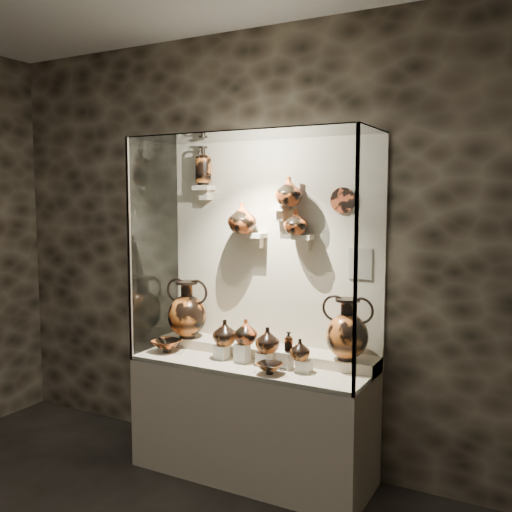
% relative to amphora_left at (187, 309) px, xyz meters
% --- Properties ---
extents(wall_back, '(5.00, 0.02, 3.20)m').
position_rel_amphora_left_xyz_m(wall_back, '(0.63, 0.21, 0.48)').
color(wall_back, black).
rests_on(wall_back, ground).
extents(plinth, '(1.70, 0.60, 0.80)m').
position_rel_amphora_left_xyz_m(plinth, '(0.63, -0.11, -0.72)').
color(plinth, beige).
rests_on(plinth, floor).
extents(front_tier, '(1.68, 0.58, 0.03)m').
position_rel_amphora_left_xyz_m(front_tier, '(0.63, -0.11, -0.31)').
color(front_tier, '#C4B398').
rests_on(front_tier, plinth).
extents(rear_tier, '(1.70, 0.25, 0.10)m').
position_rel_amphora_left_xyz_m(rear_tier, '(0.63, 0.06, -0.27)').
color(rear_tier, '#C4B398').
rests_on(rear_tier, plinth).
extents(back_panel, '(1.70, 0.03, 1.60)m').
position_rel_amphora_left_xyz_m(back_panel, '(0.63, 0.20, 0.48)').
color(back_panel, beige).
rests_on(back_panel, plinth).
extents(glass_front, '(1.70, 0.01, 1.60)m').
position_rel_amphora_left_xyz_m(glass_front, '(0.63, -0.41, 0.48)').
color(glass_front, white).
rests_on(glass_front, plinth).
extents(glass_left, '(0.01, 0.60, 1.60)m').
position_rel_amphora_left_xyz_m(glass_left, '(-0.22, -0.11, 0.48)').
color(glass_left, white).
rests_on(glass_left, plinth).
extents(glass_right, '(0.01, 0.60, 1.60)m').
position_rel_amphora_left_xyz_m(glass_right, '(1.48, -0.11, 0.48)').
color(glass_right, white).
rests_on(glass_right, plinth).
extents(glass_top, '(1.70, 0.60, 0.01)m').
position_rel_amphora_left_xyz_m(glass_top, '(0.63, -0.11, 1.27)').
color(glass_top, white).
rests_on(glass_top, back_panel).
extents(frame_post_left, '(0.02, 0.02, 1.60)m').
position_rel_amphora_left_xyz_m(frame_post_left, '(-0.21, -0.40, 0.48)').
color(frame_post_left, gray).
rests_on(frame_post_left, plinth).
extents(frame_post_right, '(0.02, 0.02, 1.60)m').
position_rel_amphora_left_xyz_m(frame_post_right, '(1.47, -0.40, 0.48)').
color(frame_post_right, gray).
rests_on(frame_post_right, plinth).
extents(pedestal_a, '(0.09, 0.09, 0.10)m').
position_rel_amphora_left_xyz_m(pedestal_a, '(0.41, -0.16, -0.24)').
color(pedestal_a, silver).
rests_on(pedestal_a, front_tier).
extents(pedestal_b, '(0.09, 0.09, 0.13)m').
position_rel_amphora_left_xyz_m(pedestal_b, '(0.58, -0.16, -0.23)').
color(pedestal_b, silver).
rests_on(pedestal_b, front_tier).
extents(pedestal_c, '(0.09, 0.09, 0.09)m').
position_rel_amphora_left_xyz_m(pedestal_c, '(0.75, -0.16, -0.25)').
color(pedestal_c, silver).
rests_on(pedestal_c, front_tier).
extents(pedestal_d, '(0.09, 0.09, 0.12)m').
position_rel_amphora_left_xyz_m(pedestal_d, '(0.91, -0.16, -0.23)').
color(pedestal_d, silver).
rests_on(pedestal_d, front_tier).
extents(pedestal_e, '(0.09, 0.09, 0.08)m').
position_rel_amphora_left_xyz_m(pedestal_e, '(1.05, -0.16, -0.25)').
color(pedestal_e, silver).
rests_on(pedestal_e, front_tier).
extents(bracket_ul, '(0.14, 0.12, 0.04)m').
position_rel_amphora_left_xyz_m(bracket_ul, '(0.08, 0.13, 0.93)').
color(bracket_ul, beige).
rests_on(bracket_ul, back_panel).
extents(bracket_ca, '(0.14, 0.12, 0.04)m').
position_rel_amphora_left_xyz_m(bracket_ca, '(0.53, 0.13, 0.58)').
color(bracket_ca, beige).
rests_on(bracket_ca, back_panel).
extents(bracket_cb, '(0.10, 0.12, 0.04)m').
position_rel_amphora_left_xyz_m(bracket_cb, '(0.73, 0.13, 0.78)').
color(bracket_cb, beige).
rests_on(bracket_cb, back_panel).
extents(bracket_cc, '(0.14, 0.12, 0.04)m').
position_rel_amphora_left_xyz_m(bracket_cc, '(0.91, 0.13, 0.58)').
color(bracket_cc, beige).
rests_on(bracket_cc, back_panel).
extents(amphora_left, '(0.37, 0.37, 0.44)m').
position_rel_amphora_left_xyz_m(amphora_left, '(0.00, 0.00, 0.00)').
color(amphora_left, '#9E501E').
rests_on(amphora_left, rear_tier).
extents(amphora_right, '(0.41, 0.41, 0.42)m').
position_rel_amphora_left_xyz_m(amphora_right, '(1.28, 0.01, -0.01)').
color(amphora_right, '#9E501E').
rests_on(amphora_right, rear_tier).
extents(jug_a, '(0.18, 0.18, 0.18)m').
position_rel_amphora_left_xyz_m(jug_a, '(0.43, -0.15, -0.10)').
color(jug_a, '#9E501E').
rests_on(jug_a, pedestal_a).
extents(jug_b, '(0.22, 0.22, 0.17)m').
position_rel_amphora_left_xyz_m(jug_b, '(0.60, -0.15, -0.08)').
color(jug_b, '#BC4F21').
rests_on(jug_b, pedestal_b).
extents(jug_c, '(0.17, 0.17, 0.18)m').
position_rel_amphora_left_xyz_m(jug_c, '(0.77, -0.15, -0.11)').
color(jug_c, '#9E501E').
rests_on(jug_c, pedestal_c).
extents(jug_e, '(0.14, 0.14, 0.14)m').
position_rel_amphora_left_xyz_m(jug_e, '(1.03, -0.18, -0.14)').
color(jug_e, '#9E501E').
rests_on(jug_e, pedestal_e).
extents(lekythos_small, '(0.09, 0.09, 0.15)m').
position_rel_amphora_left_xyz_m(lekythos_small, '(0.94, -0.17, -0.09)').
color(lekythos_small, '#BC4F21').
rests_on(lekythos_small, pedestal_d).
extents(kylix_left, '(0.30, 0.26, 0.11)m').
position_rel_amphora_left_xyz_m(kylix_left, '(-0.04, -0.20, -0.24)').
color(kylix_left, '#BC4F21').
rests_on(kylix_left, front_tier).
extents(kylix_right, '(0.24, 0.21, 0.09)m').
position_rel_amphora_left_xyz_m(kylix_right, '(0.87, -0.31, -0.25)').
color(kylix_right, '#9E501E').
rests_on(kylix_right, front_tier).
extents(lekythos_tall, '(0.17, 0.17, 0.33)m').
position_rel_amphora_left_xyz_m(lekythos_tall, '(0.09, 0.11, 1.11)').
color(lekythos_tall, '#9E501E').
rests_on(lekythos_tall, bracket_ul).
extents(ovoid_vase_a, '(0.27, 0.27, 0.22)m').
position_rel_amphora_left_xyz_m(ovoid_vase_a, '(0.45, 0.07, 0.71)').
color(ovoid_vase_a, '#BC4F21').
rests_on(ovoid_vase_a, bracket_ca).
extents(ovoid_vase_b, '(0.23, 0.23, 0.20)m').
position_rel_amphora_left_xyz_m(ovoid_vase_b, '(0.82, 0.08, 0.90)').
color(ovoid_vase_b, '#BC4F21').
rests_on(ovoid_vase_b, bracket_cb).
extents(ovoid_vase_c, '(0.21, 0.21, 0.18)m').
position_rel_amphora_left_xyz_m(ovoid_vase_c, '(0.87, 0.09, 0.68)').
color(ovoid_vase_c, '#BC4F21').
rests_on(ovoid_vase_c, bracket_cc).
extents(wall_plate, '(0.18, 0.02, 0.18)m').
position_rel_amphora_left_xyz_m(wall_plate, '(1.18, 0.18, 0.84)').
color(wall_plate, '#B24623').
rests_on(wall_plate, back_panel).
extents(info_placard, '(0.16, 0.01, 0.21)m').
position_rel_amphora_left_xyz_m(info_placard, '(1.31, 0.18, 0.41)').
color(info_placard, beige).
rests_on(info_placard, back_panel).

